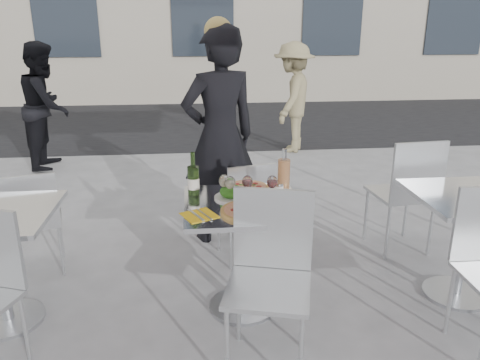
{
  "coord_description": "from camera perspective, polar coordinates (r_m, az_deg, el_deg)",
  "views": [
    {
      "loc": [
        -0.29,
        -2.68,
        1.8
      ],
      "look_at": [
        0.0,
        0.15,
        0.85
      ],
      "focal_mm": 35.0,
      "sensor_mm": 36.0,
      "label": 1
    }
  ],
  "objects": [
    {
      "name": "woman_diner",
      "position": [
        3.92,
        -2.49,
        5.22
      ],
      "size": [
        0.77,
        0.64,
        1.81
      ],
      "primitive_type": "imported",
      "rotation": [
        0.0,
        0.0,
        3.5
      ],
      "color": "black",
      "rests_on": "ground"
    },
    {
      "name": "chair_far",
      "position": [
        3.59,
        0.9,
        -2.95
      ],
      "size": [
        0.45,
        0.46,
        0.83
      ],
      "rotation": [
        0.0,
        0.0,
        3.37
      ],
      "color": "silver",
      "rests_on": "ground"
    },
    {
      "name": "side_table_right",
      "position": [
        3.46,
        25.9,
        -4.87
      ],
      "size": [
        0.72,
        0.72,
        0.75
      ],
      "color": "#B7BABF",
      "rests_on": "ground"
    },
    {
      "name": "side_chair_lfar",
      "position": [
        3.72,
        -23.89,
        -3.94
      ],
      "size": [
        0.46,
        0.46,
        0.82
      ],
      "rotation": [
        0.0,
        0.0,
        3.4
      ],
      "color": "silver",
      "rests_on": "ground"
    },
    {
      "name": "wineglass_white_b",
      "position": [
        2.91,
        -1.2,
        -0.44
      ],
      "size": [
        0.07,
        0.07,
        0.16
      ],
      "color": "white",
      "rests_on": "main_table"
    },
    {
      "name": "wineglass_white_a",
      "position": [
        2.94,
        -1.94,
        -0.22
      ],
      "size": [
        0.07,
        0.07,
        0.16
      ],
      "color": "white",
      "rests_on": "main_table"
    },
    {
      "name": "pizza_near",
      "position": [
        2.75,
        1.12,
        -3.77
      ],
      "size": [
        0.34,
        0.34,
        0.02
      ],
      "color": "tan",
      "rests_on": "main_table"
    },
    {
      "name": "ground",
      "position": [
        3.25,
        0.28,
        -15.24
      ],
      "size": [
        80.0,
        80.0,
        0.0
      ],
      "primitive_type": "plane",
      "color": "slate"
    },
    {
      "name": "napkin_left",
      "position": [
        2.72,
        -4.99,
        -4.28
      ],
      "size": [
        0.24,
        0.24,
        0.01
      ],
      "rotation": [
        0.0,
        0.0,
        0.44
      ],
      "color": "gold",
      "rests_on": "main_table"
    },
    {
      "name": "salad_plate",
      "position": [
        2.96,
        -1.03,
        -1.57
      ],
      "size": [
        0.22,
        0.22,
        0.09
      ],
      "color": "white",
      "rests_on": "main_table"
    },
    {
      "name": "napkin_right",
      "position": [
        2.79,
        5.72,
        -3.75
      ],
      "size": [
        0.21,
        0.21,
        0.01
      ],
      "rotation": [
        0.0,
        0.0,
        -0.17
      ],
      "color": "gold",
      "rests_on": "main_table"
    },
    {
      "name": "wineglass_red_b",
      "position": [
        2.93,
        3.95,
        -0.35
      ],
      "size": [
        0.07,
        0.07,
        0.16
      ],
      "color": "white",
      "rests_on": "main_table"
    },
    {
      "name": "side_chair_rfar",
      "position": [
        3.94,
        19.82,
        -0.83
      ],
      "size": [
        0.48,
        0.5,
        0.97
      ],
      "rotation": [
        0.0,
        0.0,
        3.24
      ],
      "color": "silver",
      "rests_on": "ground"
    },
    {
      "name": "wineglass_red_a",
      "position": [
        2.92,
        0.91,
        -0.34
      ],
      "size": [
        0.07,
        0.07,
        0.16
      ],
      "color": "white",
      "rests_on": "main_table"
    },
    {
      "name": "chair_near",
      "position": [
        2.57,
        3.72,
        -10.27
      ],
      "size": [
        0.54,
        0.55,
        0.96
      ],
      "rotation": [
        0.0,
        0.0,
        -0.26
      ],
      "color": "silver",
      "rests_on": "ground"
    },
    {
      "name": "carafe",
      "position": [
        3.07,
        5.36,
        0.65
      ],
      "size": [
        0.08,
        0.08,
        0.29
      ],
      "color": "tan",
      "rests_on": "main_table"
    },
    {
      "name": "pizza_far",
      "position": [
        3.1,
        0.86,
        -1.07
      ],
      "size": [
        0.33,
        0.33,
        0.03
      ],
      "color": "white",
      "rests_on": "main_table"
    },
    {
      "name": "pedestrian_a",
      "position": [
        6.58,
        -22.59,
        8.35
      ],
      "size": [
        0.62,
        0.79,
        1.61
      ],
      "primitive_type": "imported",
      "rotation": [
        0.0,
        0.0,
        1.59
      ],
      "color": "black",
      "rests_on": "ground"
    },
    {
      "name": "sugar_shaker",
      "position": [
        2.95,
        4.68,
        -1.37
      ],
      "size": [
        0.06,
        0.06,
        0.11
      ],
      "color": "white",
      "rests_on": "main_table"
    },
    {
      "name": "main_table",
      "position": [
        2.98,
        0.29,
        -6.59
      ],
      "size": [
        0.72,
        0.72,
        0.75
      ],
      "color": "#B7BABF",
      "rests_on": "ground"
    },
    {
      "name": "pedestrian_b",
      "position": [
        6.92,
        6.45,
        9.95
      ],
      "size": [
        0.96,
        1.17,
        1.58
      ],
      "primitive_type": "imported",
      "rotation": [
        0.0,
        0.0,
        4.28
      ],
      "color": "#93865F",
      "rests_on": "ground"
    },
    {
      "name": "wine_bottle",
      "position": [
        2.98,
        -5.7,
        0.02
      ],
      "size": [
        0.07,
        0.08,
        0.29
      ],
      "color": "#314F1D",
      "rests_on": "main_table"
    },
    {
      "name": "street_asphalt",
      "position": [
        9.36,
        -3.97,
        7.35
      ],
      "size": [
        24.0,
        5.0,
        0.0
      ],
      "primitive_type": "cube",
      "color": "black",
      "rests_on": "ground"
    }
  ]
}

